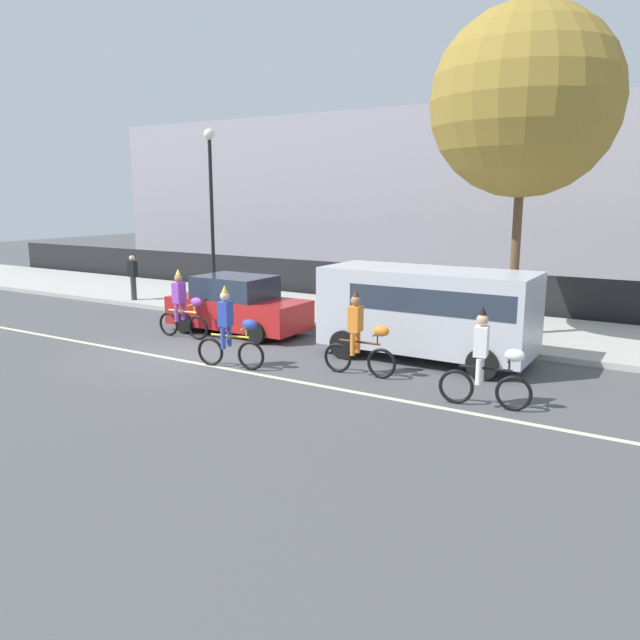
% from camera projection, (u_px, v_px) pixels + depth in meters
% --- Properties ---
extents(ground_plane, '(80.00, 80.00, 0.00)m').
position_uv_depth(ground_plane, '(183.00, 354.00, 15.60)').
color(ground_plane, '#4C4C4F').
extents(road_centre_line, '(36.00, 0.14, 0.01)m').
position_uv_depth(road_centre_line, '(168.00, 358.00, 15.18)').
color(road_centre_line, beige).
rests_on(road_centre_line, ground).
extents(sidewalk_curb, '(60.00, 5.00, 0.15)m').
position_uv_depth(sidewalk_curb, '(318.00, 310.00, 21.03)').
color(sidewalk_curb, '#ADAAA3').
rests_on(sidewalk_curb, ground).
extents(fence_line, '(40.00, 0.08, 1.40)m').
position_uv_depth(fence_line, '(359.00, 282.00, 23.34)').
color(fence_line, black).
rests_on(fence_line, ground).
extents(building_backdrop, '(28.00, 8.00, 7.59)m').
position_uv_depth(building_backdrop, '(388.00, 197.00, 31.40)').
color(building_backdrop, '#99939E').
rests_on(building_backdrop, ground).
extents(parade_cyclist_purple, '(1.72, 0.50, 1.92)m').
position_uv_depth(parade_cyclist_purple, '(183.00, 308.00, 17.19)').
color(parade_cyclist_purple, black).
rests_on(parade_cyclist_purple, ground).
extents(parade_cyclist_cobalt, '(1.70, 0.54, 1.92)m').
position_uv_depth(parade_cyclist_cobalt, '(230.00, 332.00, 14.16)').
color(parade_cyclist_cobalt, black).
rests_on(parade_cyclist_cobalt, ground).
extents(parade_cyclist_orange, '(1.72, 0.50, 1.92)m').
position_uv_depth(parade_cyclist_orange, '(360.00, 338.00, 13.57)').
color(parade_cyclist_orange, black).
rests_on(parade_cyclist_orange, ground).
extents(parade_cyclist_zebra, '(1.71, 0.52, 1.92)m').
position_uv_depth(parade_cyclist_zebra, '(487.00, 364.00, 11.50)').
color(parade_cyclist_zebra, black).
rests_on(parade_cyclist_zebra, ground).
extents(parked_van_silver, '(5.00, 2.22, 2.18)m').
position_uv_depth(parked_van_silver, '(430.00, 307.00, 14.83)').
color(parked_van_silver, silver).
rests_on(parked_van_silver, ground).
extents(parked_car_red, '(4.10, 1.92, 1.64)m').
position_uv_depth(parked_car_red, '(237.00, 306.00, 17.88)').
color(parked_car_red, '#AD1E1E').
rests_on(parked_car_red, ground).
extents(street_lamp_post, '(0.36, 0.36, 5.86)m').
position_uv_depth(street_lamp_post, '(211.00, 192.00, 20.52)').
color(street_lamp_post, black).
rests_on(street_lamp_post, sidewalk_curb).
extents(street_tree_near_lamp, '(4.84, 4.84, 8.51)m').
position_uv_depth(street_tree_near_lamp, '(525.00, 102.00, 15.90)').
color(street_tree_near_lamp, brown).
rests_on(street_tree_near_lamp, sidewalk_curb).
extents(pedestrian_onlooker, '(0.32, 0.20, 1.62)m').
position_uv_depth(pedestrian_onlooker, '(133.00, 276.00, 22.56)').
color(pedestrian_onlooker, '#33333D').
rests_on(pedestrian_onlooker, sidewalk_curb).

